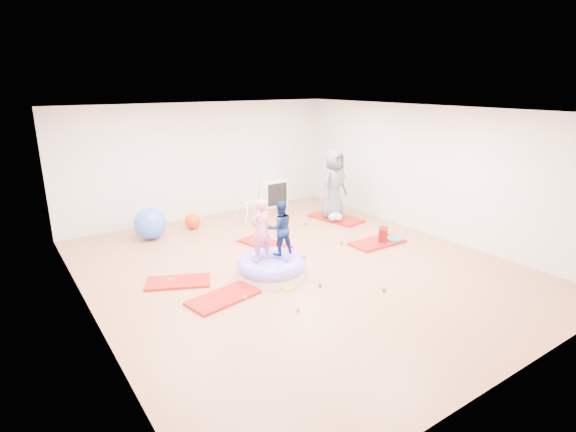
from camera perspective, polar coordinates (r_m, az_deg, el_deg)
room at (r=7.87m, az=1.24°, el=2.97°), size 7.01×8.01×2.81m
gym_mat_front_left at (r=7.22m, az=-8.22°, el=-10.21°), size 1.21×0.76×0.05m
gym_mat_mid_left at (r=7.88m, az=-13.79°, el=-8.13°), size 1.19×0.94×0.04m
gym_mat_center_back at (r=9.39m, az=-2.96°, el=-3.53°), size 0.76×1.19×0.05m
gym_mat_right at (r=9.63m, az=11.27°, el=-3.32°), size 1.17×0.60×0.05m
gym_mat_rear_right at (r=11.15m, az=6.14°, el=-0.28°), size 0.91×1.43×0.06m
inflatable_cushion at (r=7.92m, az=-2.14°, el=-6.51°), size 1.21×1.21×0.38m
child_pink at (r=7.61m, az=-3.48°, el=-1.47°), size 0.42×0.29×1.10m
child_navy at (r=7.89m, az=-1.02°, el=-1.21°), size 0.56×0.48×0.99m
adult_caregiver at (r=10.94m, az=5.84°, el=4.05°), size 0.91×0.70×1.66m
infant at (r=10.80m, az=6.08°, el=-0.09°), size 0.36×0.36×0.21m
ball_pit_balls at (r=8.23m, az=-1.15°, el=-6.44°), size 3.84×3.61×0.07m
exercise_ball_blue at (r=10.07m, az=-17.11°, el=-0.92°), size 0.69×0.69×0.69m
exercise_ball_orange at (r=10.56m, az=-12.02°, el=-0.65°), size 0.37×0.37×0.37m
infant_play_gym at (r=11.00m, az=-4.77°, el=1.09°), size 0.62×0.59×0.47m
cube_shelf at (r=12.22m, az=-1.77°, el=2.91°), size 0.70×0.35×0.70m
balance_disc at (r=9.82m, az=13.32°, el=-2.97°), size 0.32×0.32×0.07m
backpack at (r=9.65m, az=11.99°, el=-2.44°), size 0.33×0.32×0.32m
yellow_toy at (r=7.47m, az=-0.01°, el=-9.11°), size 0.22×0.22×0.03m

